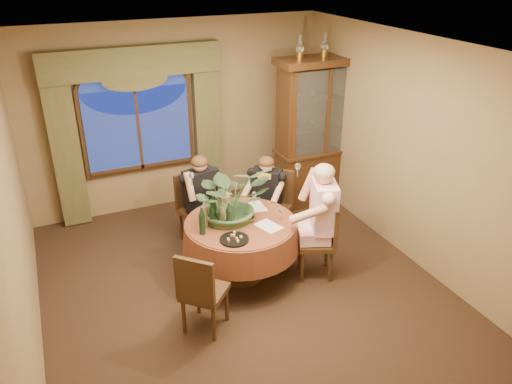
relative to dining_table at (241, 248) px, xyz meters
name	(u,v)px	position (x,y,z in m)	size (l,w,h in m)	color
floor	(241,285)	(-0.09, -0.22, -0.38)	(5.00, 5.00, 0.00)	black
wall_back	(177,116)	(-0.09, 2.28, 1.02)	(4.50, 4.50, 0.00)	olive
wall_right	(407,150)	(2.16, -0.22, 1.02)	(5.00, 5.00, 0.00)	olive
ceiling	(238,48)	(-0.09, -0.22, 2.42)	(5.00, 5.00, 0.00)	white
window	(139,129)	(-0.69, 2.21, 0.92)	(1.62, 0.10, 1.32)	navy
arched_transom	(133,75)	(-0.69, 2.21, 1.71)	(1.60, 0.06, 0.44)	navy
drapery_left	(65,148)	(-1.72, 2.16, 0.80)	(0.38, 0.14, 2.32)	#4D4D28
drapery_right	(207,129)	(0.34, 2.16, 0.80)	(0.38, 0.14, 2.32)	#4D4D28
swag_valance	(132,62)	(-0.69, 2.13, 1.90)	(2.45, 0.16, 0.42)	#4D4D28
dining_table	(241,248)	(0.00, 0.00, 0.00)	(1.42, 1.42, 0.75)	maroon
china_cabinet	(319,132)	(1.90, 1.44, 0.76)	(1.40, 0.55, 2.27)	#341C0D
oil_lamp_left	(300,47)	(1.50, 1.44, 2.06)	(0.11, 0.11, 0.34)	#A5722D
oil_lamp_center	(325,45)	(1.90, 1.44, 2.06)	(0.11, 0.11, 0.34)	#A5722D
oil_lamp_right	(348,43)	(2.29, 1.44, 2.06)	(0.11, 0.11, 0.34)	#A5722D
chair_right	(316,240)	(0.84, -0.35, 0.10)	(0.42, 0.42, 0.96)	black
chair_back_right	(273,207)	(0.74, 0.64, 0.10)	(0.42, 0.42, 0.96)	black
chair_back	(197,210)	(-0.24, 0.97, 0.10)	(0.42, 0.42, 0.96)	black
chair_front_left	(204,290)	(-0.71, -0.73, 0.10)	(0.42, 0.42, 0.96)	black
person_pink	(323,220)	(0.92, -0.34, 0.36)	(0.52, 0.48, 1.47)	#F5C3CB
person_back	(201,200)	(-0.20, 0.91, 0.27)	(0.46, 0.42, 1.29)	black
person_scarf	(266,198)	(0.66, 0.69, 0.24)	(0.44, 0.40, 1.23)	black
stoneware_vase	(225,207)	(-0.14, 0.15, 0.52)	(0.16, 0.16, 0.30)	gray
centerpiece_plant	(230,171)	(-0.06, 0.14, 0.98)	(0.93, 1.04, 0.81)	#3A5D37
olive_bowl	(248,219)	(0.08, -0.02, 0.40)	(0.16, 0.16, 0.05)	#4D582E
cheese_platter	(234,239)	(-0.22, -0.36, 0.39)	(0.32, 0.32, 0.02)	black
wine_bottle_0	(202,221)	(-0.50, -0.08, 0.54)	(0.07, 0.07, 0.33)	black
wine_bottle_1	(205,213)	(-0.41, 0.09, 0.54)	(0.07, 0.07, 0.33)	tan
wine_bottle_2	(229,216)	(-0.18, -0.10, 0.54)	(0.07, 0.07, 0.33)	black
wine_bottle_3	(222,212)	(-0.22, 0.02, 0.54)	(0.07, 0.07, 0.33)	tan
wine_bottle_4	(212,215)	(-0.35, 0.01, 0.54)	(0.07, 0.07, 0.33)	black
wine_bottle_5	(213,208)	(-0.28, 0.16, 0.54)	(0.07, 0.07, 0.33)	black
tasting_paper_0	(269,226)	(0.26, -0.24, 0.38)	(0.21, 0.30, 0.00)	white
tasting_paper_1	(256,207)	(0.31, 0.26, 0.38)	(0.21, 0.30, 0.00)	white
wine_glass_person_pink	(280,214)	(0.44, -0.16, 0.46)	(0.07, 0.07, 0.18)	silver
wine_glass_person_back	(219,200)	(-0.10, 0.46, 0.46)	(0.07, 0.07, 0.18)	silver
wine_glass_person_scarf	(254,198)	(0.33, 0.34, 0.46)	(0.07, 0.07, 0.18)	silver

